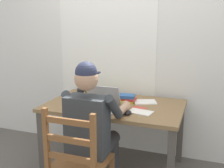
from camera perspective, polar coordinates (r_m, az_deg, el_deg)
name	(u,v)px	position (r m, az deg, el deg)	size (l,w,h in m)	color
ground_plane	(114,167)	(3.06, 0.48, -17.05)	(8.00, 8.00, 0.00)	#56514C
back_wall	(128,43)	(3.13, 3.48, 8.68)	(6.00, 0.08, 2.60)	silver
desk	(114,112)	(2.80, 0.50, -5.92)	(1.37, 0.84, 0.71)	olive
seated_person	(92,124)	(2.36, -4.13, -8.40)	(0.50, 0.60, 1.23)	#33383D
wooden_chair	(78,163)	(2.22, -7.06, -16.19)	(0.42, 0.42, 0.93)	brown
laptop	(100,104)	(2.59, -2.54, -4.30)	(0.33, 0.33, 0.22)	#ADAFB2
computer_mouse	(128,113)	(2.47, 3.37, -6.04)	(0.06, 0.10, 0.03)	black
coffee_mug_white	(72,104)	(2.63, -8.45, -4.11)	(0.12, 0.08, 0.10)	silver
coffee_mug_dark	(81,93)	(3.05, -6.61, -1.81)	(0.11, 0.08, 0.09)	black
book_stack_main	(126,99)	(2.82, 2.86, -3.08)	(0.22, 0.15, 0.08)	gold
book_stack_side	(97,94)	(3.01, -3.13, -2.13)	(0.20, 0.14, 0.08)	gold
paper_pile_near_laptop	(140,112)	(2.53, 5.98, -5.87)	(0.22, 0.14, 0.01)	white
paper_pile_back_corner	(145,102)	(2.84, 6.94, -3.77)	(0.23, 0.17, 0.01)	white
landscape_photo_print	(139,108)	(2.66, 5.76, -5.04)	(0.13, 0.09, 0.00)	#C63D33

